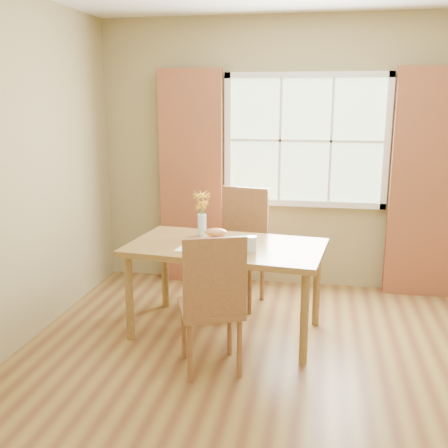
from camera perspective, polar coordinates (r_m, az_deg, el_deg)
room at (r=3.48m, az=7.77°, el=4.15°), size 4.24×3.84×2.74m
window at (r=5.32m, az=8.85°, el=8.94°), size 1.62×0.06×1.32m
curtain_left at (r=5.43m, az=-3.60°, el=4.91°), size 0.65×0.08×2.20m
curtain_right at (r=5.36m, az=21.06°, el=3.93°), size 0.65×0.08×2.20m
dining_table at (r=4.25m, az=0.23°, el=-3.27°), size 1.64×1.04×0.76m
chair_near at (r=3.63m, az=-1.26°, el=-8.20°), size 0.55×0.55×1.03m
chair_far at (r=4.95m, az=1.91°, el=-1.82°), size 0.54×0.54×1.10m
placemat at (r=4.13m, az=-1.74°, el=-2.63°), size 0.49×0.38×0.01m
plate at (r=4.12m, az=-1.77°, el=-2.52°), size 0.29×0.29×0.01m
croissant_sandwich at (r=4.14m, az=-0.92°, el=-1.41°), size 0.21×0.16×0.14m
water_glass at (r=4.03m, az=3.02°, el=-2.24°), size 0.08×0.08×0.12m
flower_vase at (r=4.47m, az=-2.43°, el=1.60°), size 0.15×0.15×0.38m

